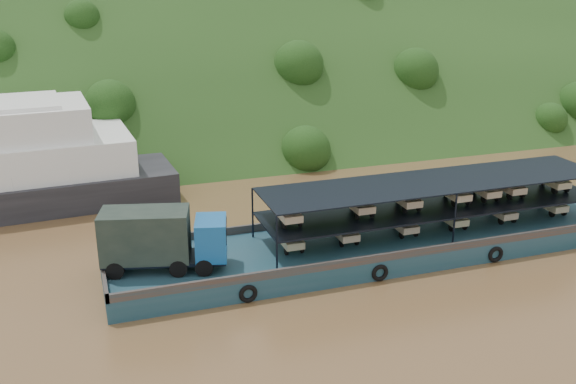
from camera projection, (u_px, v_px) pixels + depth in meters
name	position (u px, v px, depth m)	size (l,w,h in m)	color
ground	(331.00, 249.00, 42.10)	(160.00, 160.00, 0.00)	brown
hillside	(213.00, 128.00, 74.31)	(140.00, 28.00, 28.00)	#1C3613
cargo_barge	(364.00, 239.00, 40.66)	(35.09, 7.18, 4.74)	#133944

